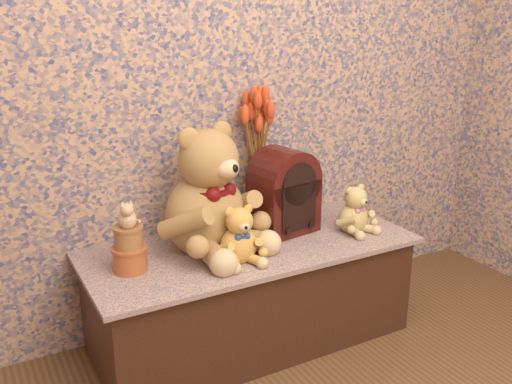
% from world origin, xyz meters
% --- Properties ---
extents(display_shelf, '(1.36, 0.59, 0.44)m').
position_xyz_m(display_shelf, '(0.00, 1.21, 0.22)').
color(display_shelf, navy).
rests_on(display_shelf, ground).
extents(teddy_large, '(0.58, 0.63, 0.55)m').
position_xyz_m(teddy_large, '(-0.17, 1.27, 0.71)').
color(teddy_large, '#B07C44').
rests_on(teddy_large, display_shelf).
extents(teddy_medium, '(0.21, 0.24, 0.24)m').
position_xyz_m(teddy_medium, '(-0.11, 1.10, 0.56)').
color(teddy_medium, '#C08D36').
rests_on(teddy_medium, display_shelf).
extents(teddy_small, '(0.21, 0.24, 0.22)m').
position_xyz_m(teddy_small, '(0.46, 1.13, 0.55)').
color(teddy_small, tan).
rests_on(teddy_small, display_shelf).
extents(cathedral_radio, '(0.29, 0.23, 0.37)m').
position_xyz_m(cathedral_radio, '(0.20, 1.28, 0.63)').
color(cathedral_radio, '#380F0A').
rests_on(cathedral_radio, display_shelf).
extents(ceramic_vase, '(0.14, 0.14, 0.18)m').
position_xyz_m(ceramic_vase, '(0.14, 1.41, 0.53)').
color(ceramic_vase, tan).
rests_on(ceramic_vase, display_shelf).
extents(dried_stalks, '(0.28, 0.28, 0.41)m').
position_xyz_m(dried_stalks, '(0.14, 1.41, 0.83)').
color(dried_stalks, '#D04721').
rests_on(dried_stalks, ceramic_vase).
extents(biscuit_tin_lower, '(0.16, 0.16, 0.09)m').
position_xyz_m(biscuit_tin_lower, '(-0.50, 1.21, 0.49)').
color(biscuit_tin_lower, '#CA803B').
rests_on(biscuit_tin_lower, display_shelf).
extents(biscuit_tin_upper, '(0.11, 0.11, 0.08)m').
position_xyz_m(biscuit_tin_upper, '(-0.50, 1.21, 0.57)').
color(biscuit_tin_upper, tan).
rests_on(biscuit_tin_upper, biscuit_tin_lower).
extents(cat_figurine, '(0.10, 0.10, 0.11)m').
position_xyz_m(cat_figurine, '(-0.50, 1.21, 0.67)').
color(cat_figurine, silver).
rests_on(cat_figurine, biscuit_tin_upper).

